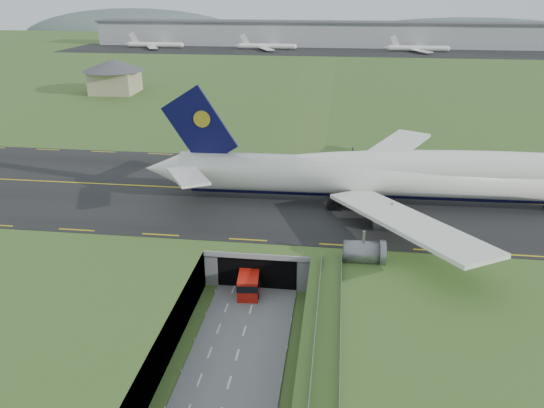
# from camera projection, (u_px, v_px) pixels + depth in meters

# --- Properties ---
(ground) EXTENTS (900.00, 900.00, 0.00)m
(ground) POSITION_uv_depth(u_px,v_px,m) (248.00, 319.00, 73.01)
(ground) COLOR #386026
(ground) RESTS_ON ground
(airfield_deck) EXTENTS (800.00, 800.00, 6.00)m
(airfield_deck) POSITION_uv_depth(u_px,v_px,m) (248.00, 300.00, 71.87)
(airfield_deck) COLOR gray
(airfield_deck) RESTS_ON ground
(trench_road) EXTENTS (12.00, 75.00, 0.20)m
(trench_road) POSITION_uv_depth(u_px,v_px,m) (238.00, 353.00, 66.09)
(trench_road) COLOR slate
(trench_road) RESTS_ON ground
(taxiway) EXTENTS (800.00, 44.00, 0.18)m
(taxiway) POSITION_uv_depth(u_px,v_px,m) (277.00, 192.00, 100.95)
(taxiway) COLOR black
(taxiway) RESTS_ON airfield_deck
(tunnel_portal) EXTENTS (17.00, 22.30, 6.00)m
(tunnel_portal) POSITION_uv_depth(u_px,v_px,m) (265.00, 243.00, 87.06)
(tunnel_portal) COLOR gray
(tunnel_portal) RESTS_ON ground
(guideway) EXTENTS (3.00, 53.00, 7.05)m
(guideway) POSITION_uv_depth(u_px,v_px,m) (325.00, 394.00, 52.15)
(guideway) COLOR #A8A8A3
(guideway) RESTS_ON ground
(jumbo_jet) EXTENTS (103.77, 65.08, 21.53)m
(jumbo_jet) POSITION_uv_depth(u_px,v_px,m) (425.00, 176.00, 92.49)
(jumbo_jet) COLOR white
(jumbo_jet) RESTS_ON ground
(shuttle_tram) EXTENTS (3.76, 8.38, 3.31)m
(shuttle_tram) POSITION_uv_depth(u_px,v_px,m) (250.00, 279.00, 79.36)
(shuttle_tram) COLOR red
(shuttle_tram) RESTS_ON ground
(service_building) EXTENTS (23.24, 23.24, 12.18)m
(service_building) POSITION_uv_depth(u_px,v_px,m) (114.00, 73.00, 192.32)
(service_building) COLOR tan
(service_building) RESTS_ON ground
(cargo_terminal) EXTENTS (320.00, 67.00, 15.60)m
(cargo_terminal) POSITION_uv_depth(u_px,v_px,m) (326.00, 34.00, 342.26)
(cargo_terminal) COLOR #B2B2B2
(cargo_terminal) RESTS_ON ground
(distant_hills) EXTENTS (700.00, 91.00, 60.00)m
(distant_hills) POSITION_uv_depth(u_px,v_px,m) (405.00, 44.00, 461.19)
(distant_hills) COLOR #4F5F59
(distant_hills) RESTS_ON ground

